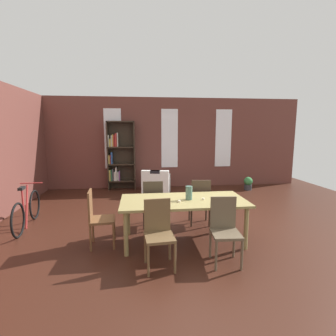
{
  "coord_description": "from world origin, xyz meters",
  "views": [
    {
      "loc": [
        -1.03,
        -4.71,
        1.92
      ],
      "look_at": [
        -0.31,
        1.4,
        0.98
      ],
      "focal_mm": 26.87,
      "sensor_mm": 36.0,
      "label": 1
    }
  ],
  "objects_px": {
    "armchair_white": "(156,184)",
    "bicycle_second": "(27,211)",
    "dining_chair_near_left": "(159,231)",
    "dining_chair_far_right": "(200,200)",
    "dining_chair_far_left": "(153,202)",
    "dining_table": "(183,204)",
    "dining_chair_near_right": "(225,228)",
    "bookshelf_tall": "(119,156)",
    "dining_chair_head_left": "(98,216)",
    "potted_plant_by_shelf": "(248,183)",
    "vase_on_table": "(189,193)"
  },
  "relations": [
    {
      "from": "armchair_white",
      "to": "bicycle_second",
      "type": "distance_m",
      "value": 3.62
    },
    {
      "from": "dining_chair_near_right",
      "to": "bookshelf_tall",
      "type": "height_order",
      "value": "bookshelf_tall"
    },
    {
      "from": "dining_chair_far_left",
      "to": "dining_chair_head_left",
      "type": "bearing_deg",
      "value": -142.61
    },
    {
      "from": "bookshelf_tall",
      "to": "bicycle_second",
      "type": "relative_size",
      "value": 1.35
    },
    {
      "from": "dining_table",
      "to": "dining_chair_near_right",
      "type": "xyz_separation_m",
      "value": [
        0.48,
        -0.72,
        -0.16
      ]
    },
    {
      "from": "bookshelf_tall",
      "to": "dining_chair_near_right",
      "type": "bearing_deg",
      "value": -69.0
    },
    {
      "from": "dining_chair_near_right",
      "to": "bicycle_second",
      "type": "relative_size",
      "value": 0.58
    },
    {
      "from": "dining_chair_near_right",
      "to": "bookshelf_tall",
      "type": "bearing_deg",
      "value": 111.0
    },
    {
      "from": "vase_on_table",
      "to": "potted_plant_by_shelf",
      "type": "xyz_separation_m",
      "value": [
        2.65,
        3.5,
        -0.64
      ]
    },
    {
      "from": "bookshelf_tall",
      "to": "bicycle_second",
      "type": "xyz_separation_m",
      "value": [
        -1.61,
        -3.06,
        -0.77
      ]
    },
    {
      "from": "dining_chair_far_left",
      "to": "dining_chair_near_right",
      "type": "xyz_separation_m",
      "value": [
        0.96,
        -1.45,
        0.0
      ]
    },
    {
      "from": "dining_chair_far_left",
      "to": "dining_chair_head_left",
      "type": "distance_m",
      "value": 1.2
    },
    {
      "from": "dining_chair_far_left",
      "to": "vase_on_table",
      "type": "bearing_deg",
      "value": -51.64
    },
    {
      "from": "dining_chair_near_left",
      "to": "dining_chair_head_left",
      "type": "distance_m",
      "value": 1.19
    },
    {
      "from": "dining_chair_far_right",
      "to": "dining_chair_head_left",
      "type": "relative_size",
      "value": 1.0
    },
    {
      "from": "dining_table",
      "to": "bicycle_second",
      "type": "height_order",
      "value": "bicycle_second"
    },
    {
      "from": "dining_chair_near_left",
      "to": "bookshelf_tall",
      "type": "height_order",
      "value": "bookshelf_tall"
    },
    {
      "from": "dining_chair_near_left",
      "to": "bicycle_second",
      "type": "relative_size",
      "value": 0.58
    },
    {
      "from": "dining_chair_near_left",
      "to": "bicycle_second",
      "type": "xyz_separation_m",
      "value": [
        -2.5,
        1.76,
        -0.19
      ]
    },
    {
      "from": "dining_chair_near_right",
      "to": "dining_chair_far_right",
      "type": "distance_m",
      "value": 1.45
    },
    {
      "from": "vase_on_table",
      "to": "potted_plant_by_shelf",
      "type": "relative_size",
      "value": 0.55
    },
    {
      "from": "dining_chair_far_left",
      "to": "bookshelf_tall",
      "type": "relative_size",
      "value": 0.43
    },
    {
      "from": "dining_chair_far_left",
      "to": "dining_table",
      "type": "bearing_deg",
      "value": -56.53
    },
    {
      "from": "dining_chair_near_right",
      "to": "potted_plant_by_shelf",
      "type": "xyz_separation_m",
      "value": [
        2.27,
        4.23,
        -0.29
      ]
    },
    {
      "from": "dining_chair_far_right",
      "to": "bookshelf_tall",
      "type": "xyz_separation_m",
      "value": [
        -1.84,
        3.37,
        0.58
      ]
    },
    {
      "from": "bicycle_second",
      "to": "potted_plant_by_shelf",
      "type": "xyz_separation_m",
      "value": [
        5.72,
        2.47,
        -0.11
      ]
    },
    {
      "from": "bookshelf_tall",
      "to": "dining_table",
      "type": "bearing_deg",
      "value": -71.52
    },
    {
      "from": "dining_chair_head_left",
      "to": "potted_plant_by_shelf",
      "type": "distance_m",
      "value": 5.46
    },
    {
      "from": "dining_chair_near_right",
      "to": "bicycle_second",
      "type": "distance_m",
      "value": 3.88
    },
    {
      "from": "dining_chair_head_left",
      "to": "armchair_white",
      "type": "height_order",
      "value": "dining_chair_head_left"
    },
    {
      "from": "dining_chair_near_left",
      "to": "dining_chair_far_left",
      "type": "bearing_deg",
      "value": 89.86
    },
    {
      "from": "dining_table",
      "to": "vase_on_table",
      "type": "height_order",
      "value": "vase_on_table"
    },
    {
      "from": "dining_chair_near_left",
      "to": "dining_chair_far_right",
      "type": "bearing_deg",
      "value": 56.68
    },
    {
      "from": "dining_table",
      "to": "armchair_white",
      "type": "height_order",
      "value": "armchair_white"
    },
    {
      "from": "armchair_white",
      "to": "dining_chair_far_left",
      "type": "bearing_deg",
      "value": -95.45
    },
    {
      "from": "dining_table",
      "to": "bicycle_second",
      "type": "bearing_deg",
      "value": 160.79
    },
    {
      "from": "dining_chair_head_left",
      "to": "potted_plant_by_shelf",
      "type": "height_order",
      "value": "dining_chair_head_left"
    },
    {
      "from": "dining_chair_near_left",
      "to": "dining_table",
      "type": "bearing_deg",
      "value": 56.34
    },
    {
      "from": "dining_table",
      "to": "vase_on_table",
      "type": "relative_size",
      "value": 9.13
    },
    {
      "from": "vase_on_table",
      "to": "bookshelf_tall",
      "type": "height_order",
      "value": "bookshelf_tall"
    },
    {
      "from": "dining_chair_near_left",
      "to": "dining_chair_head_left",
      "type": "bearing_deg",
      "value": 142.87
    },
    {
      "from": "dining_table",
      "to": "armchair_white",
      "type": "bearing_deg",
      "value": 93.8
    },
    {
      "from": "vase_on_table",
      "to": "dining_chair_far_right",
      "type": "relative_size",
      "value": 0.24
    },
    {
      "from": "dining_chair_near_right",
      "to": "vase_on_table",
      "type": "bearing_deg",
      "value": 118.14
    },
    {
      "from": "vase_on_table",
      "to": "potted_plant_by_shelf",
      "type": "height_order",
      "value": "vase_on_table"
    },
    {
      "from": "dining_chair_far_right",
      "to": "bicycle_second",
      "type": "relative_size",
      "value": 0.58
    },
    {
      "from": "bicycle_second",
      "to": "dining_chair_far_left",
      "type": "bearing_deg",
      "value": -7.17
    },
    {
      "from": "dining_table",
      "to": "dining_chair_head_left",
      "type": "height_order",
      "value": "dining_chair_head_left"
    },
    {
      "from": "vase_on_table",
      "to": "dining_chair_near_right",
      "type": "distance_m",
      "value": 0.89
    },
    {
      "from": "dining_chair_near_left",
      "to": "potted_plant_by_shelf",
      "type": "distance_m",
      "value": 5.33
    }
  ]
}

